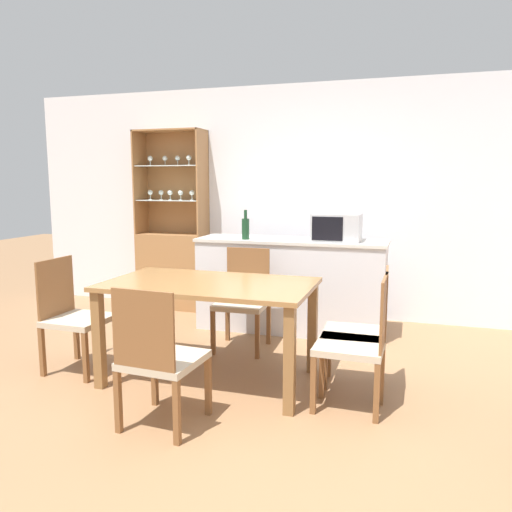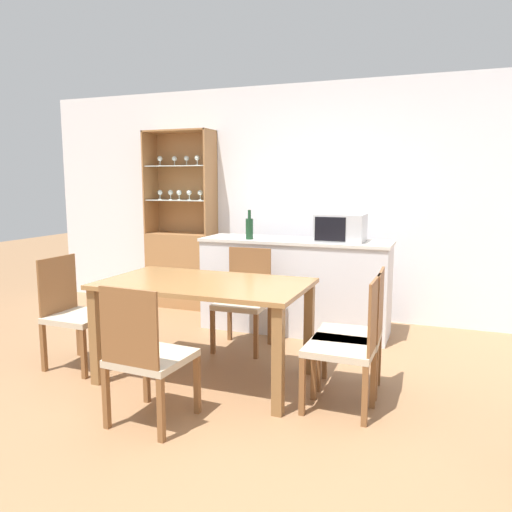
{
  "view_description": "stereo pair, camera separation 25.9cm",
  "coord_description": "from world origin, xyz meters",
  "px_view_note": "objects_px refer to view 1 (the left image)",
  "views": [
    {
      "loc": [
        1.14,
        -2.86,
        1.5
      ],
      "look_at": [
        -0.14,
        1.23,
        0.86
      ],
      "focal_mm": 35.0,
      "sensor_mm": 36.0,
      "label": 1
    },
    {
      "loc": [
        1.38,
        -2.77,
        1.5
      ],
      "look_at": [
        -0.14,
        1.23,
        0.86
      ],
      "focal_mm": 35.0,
      "sensor_mm": 36.0,
      "label": 2
    }
  ],
  "objects_px": {
    "dining_chair_side_right_near": "(357,343)",
    "dining_table": "(209,296)",
    "dining_chair_head_near": "(159,358)",
    "dining_chair_side_left_near": "(74,316)",
    "display_cabinet": "(173,257)",
    "dining_chair_side_right_far": "(361,331)",
    "dining_chair_head_far": "(243,300)",
    "wine_bottle": "(246,228)",
    "microwave": "(337,227)"
  },
  "relations": [
    {
      "from": "dining_chair_head_far",
      "to": "dining_chair_head_near",
      "type": "xyz_separation_m",
      "value": [
        -0.0,
        -1.57,
        0.0
      ]
    },
    {
      "from": "dining_chair_side_right_near",
      "to": "dining_table",
      "type": "bearing_deg",
      "value": 84.25
    },
    {
      "from": "microwave",
      "to": "wine_bottle",
      "type": "height_order",
      "value": "wine_bottle"
    },
    {
      "from": "microwave",
      "to": "wine_bottle",
      "type": "distance_m",
      "value": 0.89
    },
    {
      "from": "dining_chair_head_near",
      "to": "dining_chair_side_right_near",
      "type": "bearing_deg",
      "value": 33.84
    },
    {
      "from": "dining_chair_head_far",
      "to": "dining_chair_side_right_far",
      "type": "bearing_deg",
      "value": 147.64
    },
    {
      "from": "dining_chair_head_near",
      "to": "dining_chair_side_left_near",
      "type": "height_order",
      "value": "same"
    },
    {
      "from": "dining_chair_head_near",
      "to": "dining_chair_head_far",
      "type": "bearing_deg",
      "value": 93.53
    },
    {
      "from": "dining_chair_side_right_far",
      "to": "dining_chair_head_near",
      "type": "height_order",
      "value": "same"
    },
    {
      "from": "dining_chair_side_right_far",
      "to": "dining_chair_head_far",
      "type": "relative_size",
      "value": 1.0
    },
    {
      "from": "wine_bottle",
      "to": "dining_chair_head_near",
      "type": "bearing_deg",
      "value": -86.04
    },
    {
      "from": "dining_chair_head_near",
      "to": "display_cabinet",
      "type": "bearing_deg",
      "value": 118.64
    },
    {
      "from": "display_cabinet",
      "to": "dining_chair_side_right_far",
      "type": "bearing_deg",
      "value": -37.02
    },
    {
      "from": "dining_chair_side_right_near",
      "to": "dining_chair_head_near",
      "type": "relative_size",
      "value": 1.0
    },
    {
      "from": "dining_chair_head_far",
      "to": "wine_bottle",
      "type": "height_order",
      "value": "wine_bottle"
    },
    {
      "from": "dining_chair_side_right_far",
      "to": "dining_chair_side_right_near",
      "type": "relative_size",
      "value": 1.0
    },
    {
      "from": "dining_table",
      "to": "microwave",
      "type": "height_order",
      "value": "microwave"
    },
    {
      "from": "display_cabinet",
      "to": "dining_chair_head_near",
      "type": "xyz_separation_m",
      "value": [
        1.27,
        -2.72,
        -0.17
      ]
    },
    {
      "from": "dining_chair_side_right_far",
      "to": "dining_chair_head_far",
      "type": "height_order",
      "value": "same"
    },
    {
      "from": "wine_bottle",
      "to": "dining_chair_side_left_near",
      "type": "bearing_deg",
      "value": -124.18
    },
    {
      "from": "dining_chair_head_far",
      "to": "dining_chair_side_left_near",
      "type": "distance_m",
      "value": 1.44
    },
    {
      "from": "display_cabinet",
      "to": "dining_chair_head_near",
      "type": "relative_size",
      "value": 2.33
    },
    {
      "from": "microwave",
      "to": "dining_chair_head_near",
      "type": "bearing_deg",
      "value": -108.32
    },
    {
      "from": "dining_chair_side_right_near",
      "to": "dining_chair_head_far",
      "type": "height_order",
      "value": "same"
    },
    {
      "from": "dining_chair_side_left_near",
      "to": "wine_bottle",
      "type": "relative_size",
      "value": 3.07
    },
    {
      "from": "display_cabinet",
      "to": "dining_table",
      "type": "relative_size",
      "value": 1.35
    },
    {
      "from": "microwave",
      "to": "dining_chair_side_right_far",
      "type": "bearing_deg",
      "value": -73.67
    },
    {
      "from": "display_cabinet",
      "to": "dining_chair_head_near",
      "type": "bearing_deg",
      "value": -64.94
    },
    {
      "from": "dining_chair_side_right_far",
      "to": "dining_chair_head_far",
      "type": "xyz_separation_m",
      "value": [
        -1.11,
        0.65,
        0.0
      ]
    },
    {
      "from": "dining_chair_side_right_far",
      "to": "dining_chair_head_near",
      "type": "xyz_separation_m",
      "value": [
        -1.11,
        -0.92,
        0.0
      ]
    },
    {
      "from": "dining_chair_side_right_near",
      "to": "wine_bottle",
      "type": "bearing_deg",
      "value": 42.61
    },
    {
      "from": "dining_chair_head_near",
      "to": "dining_chair_side_left_near",
      "type": "xyz_separation_m",
      "value": [
        -1.11,
        0.65,
        0.0
      ]
    },
    {
      "from": "dining_chair_side_right_near",
      "to": "microwave",
      "type": "xyz_separation_m",
      "value": [
        -0.38,
        1.57,
        0.62
      ]
    },
    {
      "from": "dining_chair_side_left_near",
      "to": "dining_chair_side_right_far",
      "type": "bearing_deg",
      "value": 98.25
    },
    {
      "from": "dining_chair_head_far",
      "to": "dining_chair_side_right_near",
      "type": "bearing_deg",
      "value": 138.37
    },
    {
      "from": "display_cabinet",
      "to": "dining_chair_side_right_far",
      "type": "distance_m",
      "value": 2.99
    },
    {
      "from": "dining_table",
      "to": "dining_chair_side_right_far",
      "type": "height_order",
      "value": "dining_chair_side_right_far"
    },
    {
      "from": "dining_table",
      "to": "dining_chair_side_left_near",
      "type": "height_order",
      "value": "dining_chair_side_left_near"
    },
    {
      "from": "display_cabinet",
      "to": "dining_chair_side_right_near",
      "type": "relative_size",
      "value": 2.33
    },
    {
      "from": "dining_table",
      "to": "dining_chair_head_near",
      "type": "height_order",
      "value": "dining_chair_head_near"
    },
    {
      "from": "dining_chair_side_right_near",
      "to": "display_cabinet",
      "type": "bearing_deg",
      "value": 50.2
    },
    {
      "from": "dining_chair_head_near",
      "to": "dining_chair_side_left_near",
      "type": "bearing_deg",
      "value": 153.09
    },
    {
      "from": "dining_chair_head_near",
      "to": "microwave",
      "type": "height_order",
      "value": "microwave"
    },
    {
      "from": "dining_chair_side_right_near",
      "to": "microwave",
      "type": "bearing_deg",
      "value": 14.77
    },
    {
      "from": "dining_chair_side_right_far",
      "to": "dining_chair_head_near",
      "type": "bearing_deg",
      "value": 127.29
    },
    {
      "from": "dining_chair_side_left_near",
      "to": "microwave",
      "type": "relative_size",
      "value": 1.97
    },
    {
      "from": "dining_chair_head_far",
      "to": "dining_chair_side_left_near",
      "type": "relative_size",
      "value": 1.0
    },
    {
      "from": "display_cabinet",
      "to": "dining_chair_side_right_far",
      "type": "height_order",
      "value": "display_cabinet"
    },
    {
      "from": "microwave",
      "to": "dining_table",
      "type": "bearing_deg",
      "value": -117.04
    },
    {
      "from": "display_cabinet",
      "to": "dining_chair_side_right_far",
      "type": "relative_size",
      "value": 2.33
    }
  ]
}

